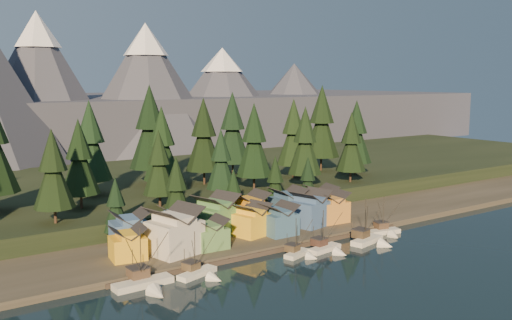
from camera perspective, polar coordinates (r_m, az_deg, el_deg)
ground at (r=122.60m, az=5.95°, el=-10.98°), size 500.00×500.00×0.00m
shore_strip at (r=153.60m, az=-3.84°, el=-6.71°), size 400.00×50.00×1.50m
hillside at (r=196.73m, az=-11.32°, el=-2.88°), size 420.00×100.00×6.00m
dock at (r=134.76m, az=1.34°, el=-8.94°), size 80.00×4.00×1.00m
mountain_ridge at (r=310.05m, az=-21.28°, el=5.00°), size 560.00×190.00×90.00m
boat_0 at (r=113.64m, az=-10.95°, el=-11.41°), size 12.23×13.26×12.85m
boat_1 at (r=118.51m, az=-5.54°, el=-10.69°), size 9.87×10.25×10.32m
boat_3 at (r=131.00m, az=4.48°, el=-8.79°), size 8.00×8.52×9.82m
boat_4 at (r=135.11m, az=7.22°, el=-8.26°), size 9.47×10.05×10.78m
boat_5 at (r=142.95m, az=11.43°, el=-7.29°), size 10.48×11.08×12.38m
boat_6 at (r=152.32m, az=12.92°, el=-6.50°), size 9.07×9.59×10.75m
house_front_0 at (r=126.64m, az=-12.71°, el=-8.02°), size 8.02×7.68×7.15m
house_front_1 at (r=128.28m, az=-8.16°, el=-6.86°), size 12.12×11.81×10.57m
house_front_2 at (r=131.90m, az=-4.67°, el=-7.20°), size 7.55×7.60×7.09m
house_front_3 at (r=141.70m, az=-0.48°, el=-5.89°), size 9.42×9.15×8.00m
house_front_4 at (r=142.82m, az=2.29°, el=-5.84°), size 7.63×8.23×7.75m
house_front_5 at (r=151.42m, az=5.45°, el=-4.74°), size 10.52×9.92×9.36m
house_front_6 at (r=156.30m, az=7.45°, el=-4.57°), size 8.85×8.43×8.29m
house_back_0 at (r=134.08m, az=-12.56°, el=-6.74°), size 8.98×8.71×8.73m
house_back_1 at (r=139.13m, az=-7.88°, el=-6.17°), size 7.76×7.84×8.29m
house_back_2 at (r=142.53m, az=-4.04°, el=-5.36°), size 11.47×10.90×10.18m
house_back_3 at (r=149.60m, az=-0.71°, el=-4.89°), size 9.15×8.16×9.20m
house_back_4 at (r=155.56m, az=3.22°, el=-4.39°), size 9.11×8.80×9.22m
house_back_5 at (r=162.10m, az=6.52°, el=-4.02°), size 9.12×9.19×8.71m
tree_hill_2 at (r=142.06m, az=-19.62°, el=-1.12°), size 9.72×9.72×22.65m
tree_hill_3 at (r=156.10m, az=-17.24°, el=0.03°), size 10.24×10.24×23.85m
tree_hill_4 at (r=172.42m, az=-16.23°, el=1.58°), size 12.04×12.04×28.05m
tree_hill_5 at (r=153.46m, az=-9.67°, el=-0.49°), size 8.92×8.92×20.78m
tree_hill_6 at (r=169.89m, az=-9.38°, el=1.36°), size 11.26×11.26×26.22m
tree_hill_7 at (r=160.09m, az=-3.51°, el=-0.13°), size 8.71×8.71×20.29m
tree_hill_8 at (r=184.15m, az=-5.25°, el=2.29°), size 12.09×12.09×28.17m
tree_hill_9 at (r=174.05m, az=-0.20°, el=1.75°), size 11.53×11.53×26.85m
tree_hill_10 at (r=199.06m, az=-2.36°, el=2.99°), size 12.75×12.75×29.69m
tree_hill_11 at (r=179.71m, az=4.92°, el=1.70°), size 10.99×10.99×25.60m
tree_hill_12 at (r=196.99m, az=3.77°, el=2.56°), size 11.74×11.74×27.36m
tree_hill_13 at (r=190.30m, az=9.49°, el=1.60°), size 10.03×10.03×23.36m
tree_hill_14 at (r=212.84m, az=6.58°, el=3.59°), size 13.66×13.66×31.81m
tree_hill_15 at (r=186.59m, az=-10.52°, el=2.96°), size 13.87×13.87×32.30m
tree_hill_17 at (r=205.57m, az=9.98°, el=2.57°), size 11.44×11.44×26.64m
tree_shore_0 at (r=139.65m, az=-13.83°, el=-4.53°), size 6.69×6.69×15.58m
tree_shore_1 at (r=145.47m, az=-7.95°, el=-3.03°), size 8.31×8.31×19.36m
tree_shore_2 at (r=154.16m, az=-2.27°, el=-3.31°), size 6.27×6.27×14.61m
tree_shore_3 at (r=161.67m, az=1.93°, el=-2.28°), size 7.34×7.34×17.09m
tree_shore_4 at (r=169.09m, az=5.20°, el=-2.08°), size 6.81×6.81×15.87m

